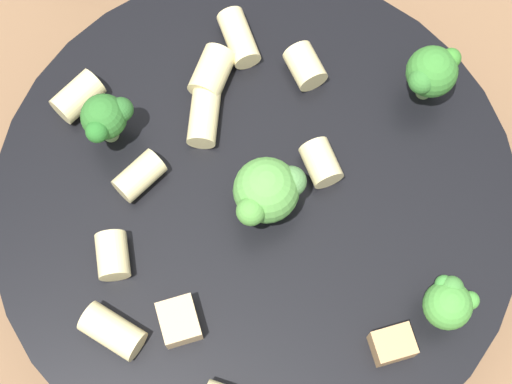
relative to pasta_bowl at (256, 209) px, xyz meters
name	(u,v)px	position (x,y,z in m)	size (l,w,h in m)	color
ground_plane	(256,223)	(0.00, 0.00, -0.02)	(2.00, 2.00, 0.00)	brown
pasta_bowl	(256,209)	(0.00, 0.00, 0.00)	(0.26, 0.26, 0.04)	black
broccoli_floret_0	(448,304)	(0.01, 0.10, 0.04)	(0.02, 0.02, 0.03)	#9EC175
broccoli_floret_1	(431,73)	(-0.09, 0.05, 0.04)	(0.03, 0.03, 0.04)	#84AD60
broccoli_floret_2	(265,192)	(0.00, 0.01, 0.04)	(0.04, 0.03, 0.04)	#9EC175
broccoli_floret_3	(105,119)	(0.01, -0.08, 0.04)	(0.03, 0.02, 0.03)	#9EC175
rigatoni_0	(212,73)	(-0.04, -0.05, 0.03)	(0.02, 0.02, 0.02)	beige
rigatoni_1	(204,116)	(-0.02, -0.04, 0.02)	(0.01, 0.01, 0.03)	beige
rigatoni_2	(113,256)	(0.06, -0.04, 0.02)	(0.02, 0.02, 0.02)	beige
rigatoni_4	(305,66)	(-0.07, -0.01, 0.03)	(0.02, 0.02, 0.02)	beige
rigatoni_5	(76,99)	(0.00, -0.10, 0.03)	(0.02, 0.02, 0.02)	beige
rigatoni_6	(239,38)	(-0.07, -0.05, 0.02)	(0.01, 0.01, 0.03)	beige
rigatoni_7	(321,163)	(-0.03, 0.02, 0.02)	(0.02, 0.02, 0.02)	beige
rigatoni_8	(139,176)	(0.02, -0.05, 0.02)	(0.01, 0.01, 0.02)	beige
rigatoni_9	(112,331)	(0.09, -0.02, 0.02)	(0.02, 0.02, 0.03)	beige
chicken_chunk_0	(393,345)	(0.03, 0.09, 0.02)	(0.02, 0.01, 0.01)	tan
chicken_chunk_1	(188,327)	(0.07, 0.00, 0.02)	(0.02, 0.02, 0.01)	tan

